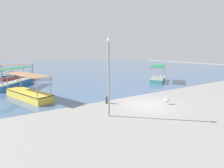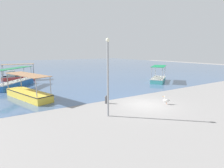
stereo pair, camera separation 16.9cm
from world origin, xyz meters
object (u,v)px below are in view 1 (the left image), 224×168
fishing_boat_outer (158,79)px  lamp_post (109,74)px  fishing_boat_near_left (28,94)px  mooring_bollard (107,99)px  pelican (167,100)px  fishing_boat_far_right (15,83)px  fishing_boat_center (17,76)px

fishing_boat_outer → lamp_post: bearing=-148.7°
fishing_boat_near_left → mooring_bollard: bearing=-43.5°
lamp_post → mooring_bollard: 4.32m
pelican → lamp_post: lamp_post is taller
fishing_boat_near_left → lamp_post: 10.11m
fishing_boat_outer → fishing_boat_far_right: bearing=160.0°
fishing_boat_outer → fishing_boat_center: size_ratio=0.95×
fishing_boat_center → mooring_bollard: (6.09, -19.90, -0.21)m
pelican → fishing_boat_center: bearing=114.9°
fishing_boat_near_left → fishing_boat_far_right: (-0.81, 7.37, 0.03)m
pelican → lamp_post: 6.74m
fishing_boat_center → fishing_boat_near_left: (0.06, -14.17, -0.08)m
mooring_bollard → fishing_boat_outer: bearing=24.5°
fishing_boat_center → fishing_boat_far_right: size_ratio=0.85×
fishing_boat_near_left → pelican: bearing=-39.9°
fishing_boat_far_right → mooring_bollard: fishing_boat_far_right is taller
fishing_boat_outer → mooring_bollard: (-12.98, -5.90, -0.10)m
fishing_boat_outer → fishing_boat_near_left: bearing=-179.5°
fishing_boat_center → pelican: 25.41m
fishing_boat_near_left → lamp_post: lamp_post is taller
fishing_boat_outer → fishing_boat_far_right: 21.08m
fishing_boat_outer → pelican: size_ratio=6.31×
fishing_boat_outer → fishing_boat_near_left: fishing_boat_outer is taller
fishing_boat_far_right → fishing_boat_center: bearing=83.7°
fishing_boat_center → fishing_boat_far_right: 6.84m
lamp_post → mooring_bollard: size_ratio=7.47×
fishing_boat_outer → lamp_post: (-14.47, -8.81, 2.72)m
mooring_bollard → lamp_post: bearing=-117.2°
fishing_boat_outer → mooring_bollard: fishing_boat_outer is taller
fishing_boat_outer → fishing_boat_center: (-19.06, 14.00, 0.11)m
pelican → mooring_bollard: size_ratio=1.04×
pelican → lamp_post: bearing=177.7°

